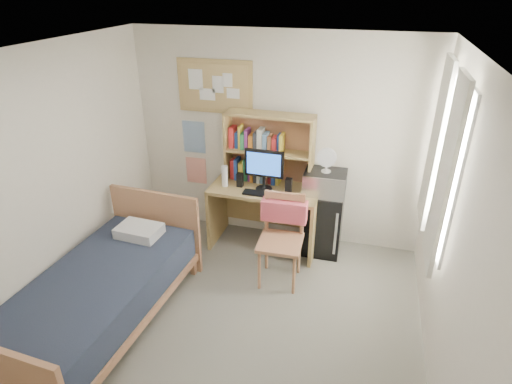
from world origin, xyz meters
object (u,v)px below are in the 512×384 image
(desk_chair, at_px, (280,242))
(bed, at_px, (101,300))
(bulletin_board, at_px, (215,86))
(mini_fridge, at_px, (322,222))
(desk, at_px, (265,217))
(speaker_right, at_px, (289,186))
(desk_fan, at_px, (327,161))
(monitor, at_px, (264,171))
(microwave, at_px, (325,183))
(speaker_left, at_px, (240,180))

(desk_chair, bearing_deg, bed, -145.56)
(bulletin_board, xyz_separation_m, mini_fridge, (1.42, -0.24, -1.52))
(bulletin_board, height_order, desk, bulletin_board)
(speaker_right, relative_size, desk_fan, 0.66)
(bulletin_board, distance_m, bed, 2.71)
(monitor, height_order, desk_fan, desk_fan)
(speaker_right, relative_size, microwave, 0.38)
(bulletin_board, relative_size, bed, 0.44)
(desk, height_order, desk_chair, desk_chair)
(bed, height_order, monitor, monitor)
(desk_chair, xyz_separation_m, speaker_left, (-0.64, 0.61, 0.39))
(desk_chair, xyz_separation_m, mini_fridge, (0.36, 0.75, -0.11))
(bulletin_board, xyz_separation_m, microwave, (1.42, -0.26, -0.98))
(desk_chair, relative_size, desk_fan, 3.75)
(monitor, height_order, microwave, monitor)
(microwave, bearing_deg, speaker_left, -173.46)
(bed, bearing_deg, monitor, 59.07)
(desk_chair, relative_size, speaker_left, 6.01)
(speaker_right, bearing_deg, bed, -129.52)
(bulletin_board, bearing_deg, desk, -24.83)
(microwave, height_order, desk_fan, desk_fan)
(desk, relative_size, speaker_left, 7.67)
(speaker_left, bearing_deg, bed, -115.77)
(desk_chair, distance_m, desk_fan, 1.08)
(microwave, bearing_deg, mini_fridge, 90.00)
(speaker_left, distance_m, speaker_right, 0.60)
(desk, height_order, microwave, microwave)
(desk_fan, bearing_deg, desk_chair, -116.87)
(bed, relative_size, monitor, 4.29)
(desk_chair, relative_size, monitor, 2.08)
(mini_fridge, relative_size, speaker_left, 4.68)
(bed, bearing_deg, bulletin_board, 81.10)
(bulletin_board, distance_m, microwave, 1.75)
(bulletin_board, height_order, desk_chair, bulletin_board)
(desk_chair, distance_m, speaker_left, 0.97)
(microwave, bearing_deg, monitor, -170.03)
(bulletin_board, relative_size, mini_fridge, 1.17)
(bulletin_board, bearing_deg, mini_fridge, -9.72)
(bed, distance_m, speaker_left, 2.04)
(bulletin_board, xyz_separation_m, desk_chair, (1.06, -0.99, -1.41))
(mini_fridge, relative_size, bed, 0.38)
(desk, relative_size, monitor, 2.66)
(desk_chair, bearing_deg, bulletin_board, 134.96)
(speaker_right, height_order, microwave, microwave)
(bed, bearing_deg, speaker_left, 66.48)
(mini_fridge, xyz_separation_m, bed, (-1.89, -1.87, -0.11))
(speaker_right, distance_m, microwave, 0.43)
(mini_fridge, bearing_deg, speaker_left, -172.34)
(bulletin_board, relative_size, monitor, 1.90)
(desk_chair, bearing_deg, speaker_left, 134.66)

